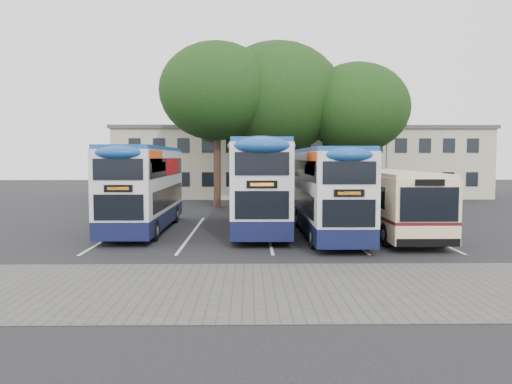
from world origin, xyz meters
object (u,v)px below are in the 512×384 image
object	(u,v)px
bus_dd_right	(328,188)
tree_mid	(277,98)
tree_right	(357,108)
bus_dd_left	(145,184)
tree_left	(217,92)
bus_dd_mid	(259,181)
bus_single	(390,198)
lamp_post	(387,137)

from	to	relation	value
bus_dd_right	tree_mid	bearing A→B (deg)	95.50
tree_right	bus_dd_left	xyz separation A→B (m)	(-12.73, -11.77, -4.83)
tree_left	bus_dd_right	size ratio (longest dim) A/B	1.21
tree_left	bus_dd_mid	xyz separation A→B (m)	(2.70, -10.81, -5.68)
tree_right	bus_dd_left	bearing A→B (deg)	-137.25
tree_left	tree_mid	xyz separation A→B (m)	(4.31, 1.93, -0.19)
bus_dd_left	bus_dd_mid	xyz separation A→B (m)	(5.52, 0.02, 0.16)
tree_left	tree_right	bearing A→B (deg)	5.38
tree_left	bus_dd_left	bearing A→B (deg)	-104.56
bus_dd_mid	bus_single	world-z (taller)	bus_dd_mid
bus_dd_right	bus_single	bearing A→B (deg)	11.51
lamp_post	bus_dd_mid	bearing A→B (deg)	-125.59
tree_mid	bus_single	world-z (taller)	tree_mid
tree_mid	bus_single	xyz separation A→B (m)	(4.41, -14.09, -6.23)
tree_right	bus_dd_mid	distance (m)	14.55
bus_dd_left	bus_dd_right	xyz separation A→B (m)	(8.54, -1.93, -0.06)
tree_left	tree_right	world-z (taller)	tree_left
tree_right	lamp_post	bearing A→B (deg)	39.49
tree_left	tree_mid	size ratio (longest dim) A/B	0.96
lamp_post	bus_single	size ratio (longest dim) A/B	0.93
bus_single	tree_left	bearing A→B (deg)	125.65
bus_dd_right	tree_left	bearing A→B (deg)	114.15
bus_dd_left	bus_dd_right	distance (m)	8.76
lamp_post	bus_dd_mid	distance (m)	17.60
bus_dd_right	bus_single	xyz separation A→B (m)	(3.00, 0.61, -0.53)
bus_dd_left	bus_dd_mid	size ratio (longest dim) A/B	0.93
bus_dd_right	lamp_post	bearing A→B (deg)	66.20
lamp_post	tree_left	size ratio (longest dim) A/B	0.79
tree_left	tree_mid	world-z (taller)	tree_mid
lamp_post	tree_left	world-z (taller)	tree_left
tree_left	bus_dd_mid	bearing A→B (deg)	-75.96
tree_mid	bus_dd_right	bearing A→B (deg)	-84.50
lamp_post	bus_dd_right	bearing A→B (deg)	-113.80
bus_dd_left	bus_single	world-z (taller)	bus_dd_left
bus_dd_left	bus_dd_right	world-z (taller)	bus_dd_left
bus_dd_mid	tree_left	bearing A→B (deg)	104.04
lamp_post	bus_dd_left	bearing A→B (deg)	-137.83
bus_dd_right	bus_dd_left	bearing A→B (deg)	167.25
lamp_post	bus_dd_left	distance (m)	21.29
tree_left	bus_dd_left	world-z (taller)	tree_left
tree_mid	bus_dd_mid	size ratio (longest dim) A/B	1.15
tree_left	bus_dd_mid	size ratio (longest dim) A/B	1.11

